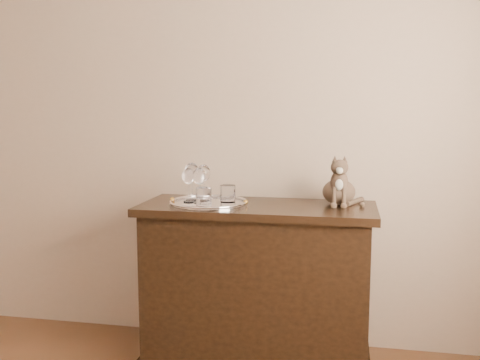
{
  "coord_description": "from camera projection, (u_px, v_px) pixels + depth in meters",
  "views": [
    {
      "loc": [
        1.04,
        -0.72,
        1.33
      ],
      "look_at": [
        0.51,
        1.95,
        0.97
      ],
      "focal_mm": 40.0,
      "sensor_mm": 36.0,
      "label": 1
    }
  ],
  "objects": [
    {
      "name": "tumbler_b",
      "position": [
        204.0,
        197.0,
        2.67
      ],
      "size": [
        0.08,
        0.08,
        0.09
      ],
      "primitive_type": "cylinder",
      "color": "silver",
      "rests_on": "tray"
    },
    {
      "name": "cat",
      "position": [
        339.0,
        179.0,
        2.73
      ],
      "size": [
        0.26,
        0.24,
        0.26
      ],
      "primitive_type": null,
      "rotation": [
        0.0,
        0.0,
        0.02
      ],
      "color": "#483A2B",
      "rests_on": "sideboard"
    },
    {
      "name": "tray",
      "position": [
        209.0,
        203.0,
        2.75
      ],
      "size": [
        0.4,
        0.4,
        0.01
      ],
      "primitive_type": "cylinder",
      "color": "silver",
      "rests_on": "sideboard"
    },
    {
      "name": "wine_glass_b",
      "position": [
        204.0,
        182.0,
        2.81
      ],
      "size": [
        0.07,
        0.07,
        0.19
      ],
      "primitive_type": null,
      "color": "white",
      "rests_on": "tray"
    },
    {
      "name": "wine_glass_c",
      "position": [
        189.0,
        185.0,
        2.76
      ],
      "size": [
        0.07,
        0.07,
        0.18
      ],
      "primitive_type": null,
      "color": "silver",
      "rests_on": "tray"
    },
    {
      "name": "wine_glass_d",
      "position": [
        199.0,
        185.0,
        2.74
      ],
      "size": [
        0.07,
        0.07,
        0.18
      ],
      "primitive_type": null,
      "color": "white",
      "rests_on": "tray"
    },
    {
      "name": "wine_glass_a",
      "position": [
        192.0,
        181.0,
        2.82
      ],
      "size": [
        0.08,
        0.08,
        0.2
      ],
      "primitive_type": null,
      "color": "white",
      "rests_on": "tray"
    },
    {
      "name": "sideboard",
      "position": [
        257.0,
        285.0,
        2.79
      ],
      "size": [
        1.2,
        0.5,
        0.85
      ],
      "primitive_type": null,
      "color": "black",
      "rests_on": "ground"
    },
    {
      "name": "wall_back",
      "position": [
        164.0,
        107.0,
        3.09
      ],
      "size": [
        4.0,
        0.1,
        2.7
      ],
      "primitive_type": "cube",
      "color": "#C3A992",
      "rests_on": "ground"
    },
    {
      "name": "tumbler_c",
      "position": [
        228.0,
        194.0,
        2.76
      ],
      "size": [
        0.08,
        0.08,
        0.09
      ],
      "primitive_type": "cylinder",
      "color": "white",
      "rests_on": "tray"
    }
  ]
}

